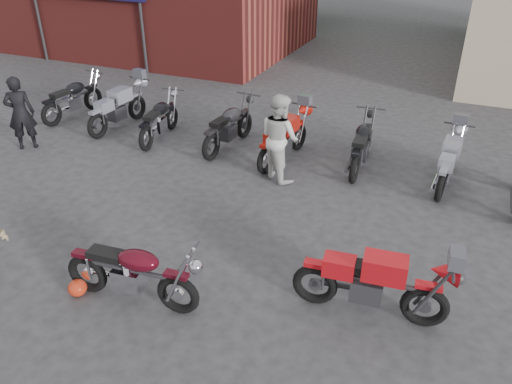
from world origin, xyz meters
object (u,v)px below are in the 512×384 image
at_px(person_dark, 20,113).
at_px(vintage_motorcycle, 132,270).
at_px(helmet, 77,288).
at_px(row_bike_2, 159,117).
at_px(row_bike_1, 118,106).
at_px(row_bike_6, 449,160).
at_px(row_bike_0, 73,96).
at_px(row_bike_4, 284,136).
at_px(row_bike_3, 229,124).
at_px(row_bike_5, 362,142).
at_px(person_light, 280,137).
at_px(sportbike, 373,280).

bearing_deg(person_dark, vintage_motorcycle, 108.22).
relative_size(helmet, row_bike_2, 0.14).
xyz_separation_m(row_bike_1, row_bike_6, (8.16, 0.07, -0.03)).
height_order(row_bike_0, row_bike_6, row_bike_0).
bearing_deg(row_bike_0, person_dark, -164.62).
xyz_separation_m(row_bike_2, row_bike_6, (6.77, 0.27, 0.01)).
distance_m(row_bike_2, row_bike_4, 3.27).
bearing_deg(row_bike_3, helmet, -171.79).
bearing_deg(row_bike_5, vintage_motorcycle, 157.61).
distance_m(helmet, row_bike_5, 6.57).
xyz_separation_m(person_light, row_bike_4, (-0.21, 0.84, -0.33)).
distance_m(row_bike_1, row_bike_4, 4.66).
bearing_deg(vintage_motorcycle, row_bike_3, 96.75).
xyz_separation_m(row_bike_0, row_bike_1, (1.63, -0.16, 0.01)).
xyz_separation_m(helmet, row_bike_4, (1.15, 5.56, 0.46)).
bearing_deg(person_light, row_bike_6, -129.88).
bearing_deg(row_bike_3, person_dark, 118.74).
xyz_separation_m(row_bike_5, row_bike_6, (1.82, -0.13, -0.02)).
distance_m(vintage_motorcycle, person_dark, 6.68).
bearing_deg(row_bike_3, row_bike_0, 93.32).
relative_size(person_dark, person_light, 0.95).
distance_m(sportbike, person_dark, 9.15).
distance_m(person_dark, row_bike_5, 7.91).
bearing_deg(row_bike_4, person_dark, 115.80).
relative_size(person_light, row_bike_0, 0.90).
distance_m(vintage_motorcycle, row_bike_2, 6.08).
bearing_deg(helmet, row_bike_5, 64.33).
relative_size(sportbike, helmet, 7.43).
xyz_separation_m(vintage_motorcycle, row_bike_4, (0.27, 5.34, 0.00)).
height_order(helmet, person_dark, person_dark).
bearing_deg(row_bike_0, row_bike_4, -87.30).
relative_size(person_light, row_bike_1, 0.88).
distance_m(row_bike_1, row_bike_3, 3.21).
height_order(row_bike_0, row_bike_1, row_bike_1).
distance_m(row_bike_1, row_bike_2, 1.40).
bearing_deg(person_dark, row_bike_0, -119.83).
bearing_deg(row_bike_4, row_bike_0, 96.09).
relative_size(vintage_motorcycle, row_bike_2, 1.03).
height_order(sportbike, row_bike_1, row_bike_1).
xyz_separation_m(person_dark, row_bike_5, (7.61, 2.15, -0.28)).
relative_size(helmet, row_bike_0, 0.14).
distance_m(sportbike, row_bike_0, 10.25).
bearing_deg(sportbike, helmet, -167.72).
distance_m(vintage_motorcycle, sportbike, 3.35).
bearing_deg(sportbike, row_bike_5, 99.02).
distance_m(row_bike_4, row_bike_5, 1.72).
relative_size(vintage_motorcycle, row_bike_0, 0.99).
bearing_deg(person_dark, row_bike_5, 156.08).
height_order(person_light, row_bike_3, person_light).
bearing_deg(row_bike_3, row_bike_4, -90.46).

